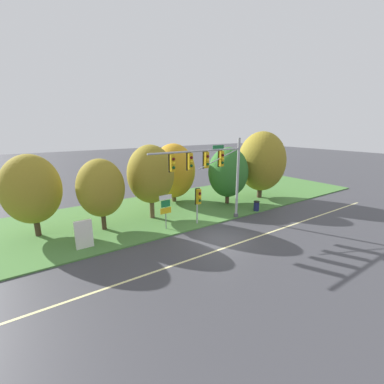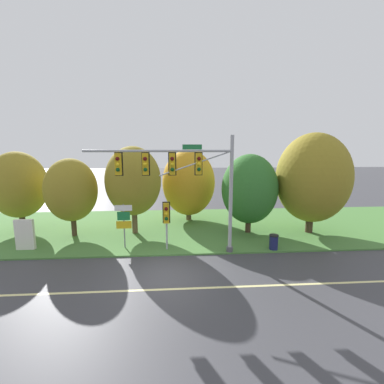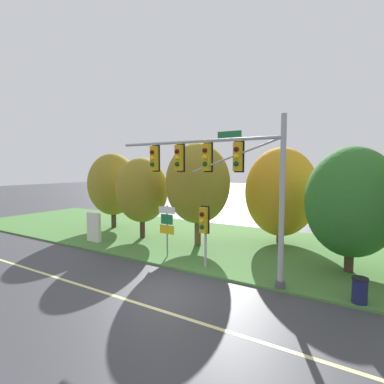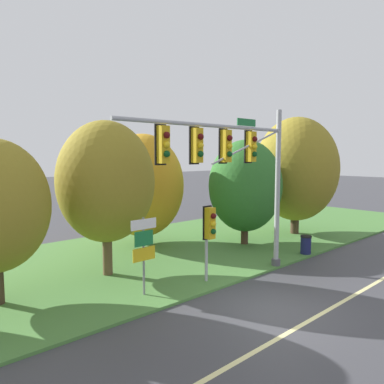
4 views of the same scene
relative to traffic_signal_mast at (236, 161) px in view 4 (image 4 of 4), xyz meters
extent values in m
plane|color=#3D3D42|center=(-1.02, -2.72, -4.85)|extent=(160.00, 160.00, 0.00)
cube|color=beige|center=(-1.02, -3.92, -4.84)|extent=(36.00, 0.16, 0.01)
cube|color=#477A38|center=(-1.02, 5.53, -4.80)|extent=(48.00, 11.50, 0.10)
cylinder|color=#9EA0A5|center=(2.85, 0.01, -1.27)|extent=(0.22, 0.22, 6.95)
cylinder|color=#4C4C51|center=(2.85, 0.01, -4.60)|extent=(0.40, 0.40, 0.30)
cylinder|color=#9EA0A5|center=(-1.32, 0.01, 1.31)|extent=(8.34, 0.14, 0.14)
cylinder|color=#9EA0A5|center=(0.77, 0.01, 0.61)|extent=(4.20, 0.08, 1.48)
cube|color=gold|center=(0.95, 0.01, 0.58)|extent=(0.34, 0.28, 1.22)
cube|color=black|center=(0.95, 0.17, 0.58)|extent=(0.46, 0.04, 1.34)
sphere|color=#4C0C0C|center=(0.95, -0.17, 0.88)|extent=(0.22, 0.22, 0.22)
sphere|color=yellow|center=(0.95, -0.17, 0.58)|extent=(0.22, 0.22, 0.22)
sphere|color=#0C4219|center=(0.95, -0.17, 0.28)|extent=(0.22, 0.22, 0.22)
cube|color=gold|center=(-0.56, 0.01, 0.58)|extent=(0.34, 0.28, 1.22)
cube|color=black|center=(-0.56, 0.17, 0.58)|extent=(0.46, 0.04, 1.34)
sphere|color=#4C0C0C|center=(-0.56, -0.17, 0.88)|extent=(0.22, 0.22, 0.22)
sphere|color=yellow|center=(-0.56, -0.17, 0.58)|extent=(0.22, 0.22, 0.22)
sphere|color=#0C4219|center=(-0.56, -0.17, 0.28)|extent=(0.22, 0.22, 0.22)
cube|color=gold|center=(-2.07, 0.01, 0.58)|extent=(0.34, 0.28, 1.22)
cube|color=black|center=(-2.07, 0.17, 0.58)|extent=(0.46, 0.04, 1.34)
sphere|color=#4C0C0C|center=(-2.07, -0.17, 0.88)|extent=(0.22, 0.22, 0.22)
sphere|color=yellow|center=(-2.07, -0.17, 0.58)|extent=(0.22, 0.22, 0.22)
sphere|color=#0C4219|center=(-2.07, -0.17, 0.28)|extent=(0.22, 0.22, 0.22)
cube|color=gold|center=(-3.58, 0.01, 0.58)|extent=(0.34, 0.28, 1.22)
cube|color=black|center=(-3.58, 0.17, 0.58)|extent=(0.46, 0.04, 1.34)
sphere|color=#4C0C0C|center=(-3.58, -0.17, 0.88)|extent=(0.22, 0.22, 0.22)
sphere|color=yellow|center=(-3.58, -0.17, 0.58)|extent=(0.22, 0.22, 0.22)
sphere|color=#0C4219|center=(-3.58, -0.17, 0.28)|extent=(0.22, 0.22, 0.22)
cube|color=#196B33|center=(0.57, -0.04, 1.53)|extent=(1.10, 0.04, 0.28)
cylinder|color=#9EA0A5|center=(-0.96, 0.64, -3.29)|extent=(0.12, 0.12, 2.91)
cube|color=gold|center=(-0.96, 0.44, -2.39)|extent=(0.34, 0.28, 1.22)
cube|color=black|center=(-0.96, 0.60, -2.39)|extent=(0.46, 0.04, 1.34)
sphere|color=#4C0C0C|center=(-0.96, 0.27, -2.09)|extent=(0.22, 0.22, 0.22)
sphere|color=yellow|center=(-0.96, 0.27, -2.39)|extent=(0.22, 0.22, 0.22)
sphere|color=#0C4219|center=(-0.96, 0.27, -2.69)|extent=(0.22, 0.22, 0.22)
cylinder|color=slate|center=(-3.63, 1.12, -3.35)|extent=(0.08, 0.08, 2.79)
cube|color=white|center=(-3.63, 1.09, -2.18)|extent=(1.07, 0.03, 0.36)
cube|color=#197238|center=(-3.63, 1.09, -2.69)|extent=(0.78, 0.03, 0.54)
cube|color=gold|center=(-3.63, 1.09, -3.26)|extent=(0.94, 0.03, 0.48)
cylinder|color=brown|center=(-3.42, 4.03, -3.35)|extent=(0.40, 0.40, 2.80)
ellipsoid|color=olive|center=(-3.42, 4.03, -0.85)|extent=(3.99, 3.99, 4.99)
cylinder|color=brown|center=(0.79, 7.42, -3.72)|extent=(0.46, 0.46, 2.06)
ellipsoid|color=#C68C1E|center=(0.79, 7.42, -1.43)|extent=(4.55, 4.55, 5.69)
cylinder|color=#423021|center=(5.05, 3.65, -3.67)|extent=(0.41, 0.41, 2.16)
ellipsoid|color=#2D6B28|center=(5.05, 3.65, -1.46)|extent=(4.08, 4.08, 5.10)
cylinder|color=#423021|center=(9.62, 3.30, -3.41)|extent=(0.52, 0.52, 2.68)
ellipsoid|color=olive|center=(9.62, 3.30, -0.64)|extent=(5.20, 5.20, 6.50)
cylinder|color=#191E4C|center=(5.66, 0.16, -4.32)|extent=(0.52, 0.52, 0.85)
cylinder|color=black|center=(5.66, 0.16, -3.86)|extent=(0.56, 0.56, 0.08)
camera|label=1|loc=(-12.60, -15.74, 3.09)|focal=24.00mm
camera|label=2|loc=(-0.47, -14.65, 1.34)|focal=24.00mm
camera|label=3|loc=(6.02, -11.86, 0.11)|focal=28.00mm
camera|label=4|loc=(-11.16, -9.62, 0.24)|focal=35.00mm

